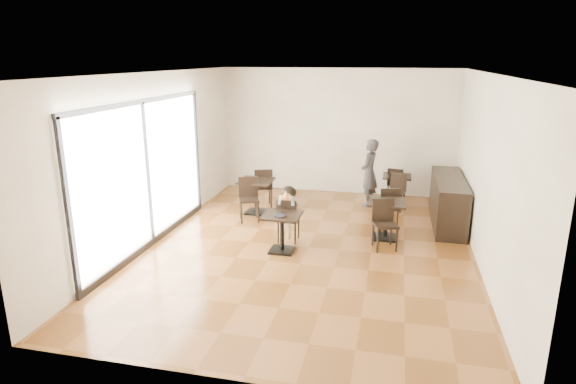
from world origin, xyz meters
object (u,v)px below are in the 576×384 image
(child_chair, at_px, (289,219))
(chair_back_a, at_px, (396,184))
(chair_left_a, at_px, (263,187))
(cafe_table_back, at_px, (396,190))
(chair_mid_b, at_px, (385,225))
(chair_left_b, at_px, (249,200))
(adult_patron, at_px, (369,173))
(chair_mid_a, at_px, (387,208))
(cafe_table_left, at_px, (256,196))
(chair_back_b, at_px, (396,193))
(child, at_px, (289,214))
(child_table, at_px, (282,233))
(cafe_table_mid, at_px, (386,220))

(child_chair, bearing_deg, chair_back_a, -121.71)
(chair_left_a, bearing_deg, cafe_table_back, 174.54)
(chair_mid_b, distance_m, chair_left_b, 3.09)
(adult_patron, distance_m, chair_mid_a, 1.70)
(chair_back_a, bearing_deg, chair_mid_a, 99.47)
(child_chair, xyz_separation_m, cafe_table_left, (-1.10, 1.52, -0.04))
(cafe_table_left, bearing_deg, chair_back_b, 16.51)
(child_chair, xyz_separation_m, adult_patron, (1.36, 2.69, 0.37))
(child_chair, xyz_separation_m, chair_back_a, (2.01, 3.25, -0.01))
(child_chair, height_order, chair_mid_a, chair_mid_a)
(child, bearing_deg, child_table, -90.00)
(chair_back_b, bearing_deg, child, -115.38)
(child, relative_size, chair_back_b, 1.29)
(child_table, distance_m, adult_patron, 3.54)
(chair_mid_a, relative_size, chair_back_a, 1.10)
(chair_left_b, bearing_deg, child_chair, -63.40)
(chair_mid_a, bearing_deg, adult_patron, -91.71)
(chair_mid_a, distance_m, chair_left_a, 3.09)
(chair_left_a, relative_size, chair_back_b, 1.11)
(child, distance_m, chair_mid_b, 1.84)
(child, xyz_separation_m, chair_back_b, (2.01, 2.44, -0.12))
(chair_back_b, bearing_deg, cafe_table_back, 104.00)
(child_table, bearing_deg, chair_mid_a, 41.96)
(adult_patron, height_order, chair_mid_a, adult_patron)
(cafe_table_left, height_order, chair_left_b, chair_left_b)
(cafe_table_back, bearing_deg, adult_patron, -155.22)
(child_chair, height_order, chair_left_b, chair_left_b)
(chair_mid_a, xyz_separation_m, chair_back_a, (0.17, 2.15, -0.04))
(cafe_table_left, height_order, chair_back_a, chair_back_a)
(cafe_table_left, distance_m, cafe_table_back, 3.44)
(child_chair, distance_m, adult_patron, 3.04)
(chair_back_a, bearing_deg, chair_back_b, 104.00)
(cafe_table_left, xyz_separation_m, chair_back_b, (3.11, 0.92, 0.03))
(chair_mid_b, bearing_deg, child, 161.54)
(child_table, distance_m, chair_left_a, 2.85)
(adult_patron, height_order, chair_left_b, adult_patron)
(cafe_table_mid, relative_size, chair_mid_a, 0.83)
(chair_left_b, bearing_deg, chair_mid_b, -40.27)
(child_table, height_order, child, child)
(child, bearing_deg, chair_left_a, 117.99)
(adult_patron, xyz_separation_m, cafe_table_left, (-2.46, -1.17, -0.41))
(child_table, height_order, chair_back_a, chair_back_a)
(chair_mid_b, xyz_separation_m, chair_left_b, (-2.94, 0.97, 0.01))
(chair_left_a, distance_m, chair_back_b, 3.13)
(child_chair, distance_m, cafe_table_back, 3.60)
(child_table, relative_size, adult_patron, 0.45)
(cafe_table_mid, bearing_deg, chair_back_b, 84.87)
(child, bearing_deg, cafe_table_mid, 16.70)
(child_table, distance_m, cafe_table_left, 2.35)
(child_table, height_order, chair_back_b, chair_back_b)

